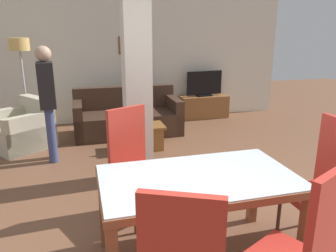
# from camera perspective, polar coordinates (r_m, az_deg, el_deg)

# --- Properties ---
(back_wall) EXTENTS (7.20, 0.09, 2.70)m
(back_wall) POSITION_cam_1_polar(r_m,az_deg,el_deg) (7.09, -8.15, 11.72)
(back_wall) COLOR silver
(back_wall) RESTS_ON ground_plane
(divider_pillar) EXTENTS (0.32, 0.37, 2.70)m
(divider_pillar) POSITION_cam_1_polar(r_m,az_deg,el_deg) (4.09, -5.48, 8.50)
(divider_pillar) COLOR silver
(divider_pillar) RESTS_ON ground_plane
(dining_table) EXTENTS (1.59, 0.91, 0.78)m
(dining_table) POSITION_cam_1_polar(r_m,az_deg,el_deg) (2.75, 5.27, -11.75)
(dining_table) COLOR brown
(dining_table) RESTS_ON ground_plane
(dining_chair_far_left) EXTENTS (0.61, 0.61, 1.16)m
(dining_chair_far_left) POSITION_cam_1_polar(r_m,az_deg,el_deg) (3.39, -6.03, -6.31)
(dining_chair_far_left) COLOR #BB3328
(dining_chair_far_left) RESTS_ON ground_plane
(dining_chair_near_right) EXTENTS (0.62, 0.62, 1.16)m
(dining_chair_near_right) POSITION_cam_1_polar(r_m,az_deg,el_deg) (2.33, 22.63, -19.10)
(dining_chair_near_right) COLOR red
(dining_chair_near_right) RESTS_ON ground_plane
(dining_chair_head_right) EXTENTS (0.46, 0.46, 1.16)m
(dining_chair_head_right) POSITION_cam_1_polar(r_m,az_deg,el_deg) (3.34, 25.39, -8.28)
(dining_chair_head_right) COLOR #BB3228
(dining_chair_head_right) RESTS_ON ground_plane
(sofa) EXTENTS (1.96, 0.94, 0.85)m
(sofa) POSITION_cam_1_polar(r_m,az_deg,el_deg) (6.30, -7.09, 1.36)
(sofa) COLOR #3E291E
(sofa) RESTS_ON ground_plane
(armchair) EXTENTS (1.18, 1.17, 0.81)m
(armchair) POSITION_cam_1_polar(r_m,az_deg,el_deg) (5.99, -23.93, -0.78)
(armchair) COLOR beige
(armchair) RESTS_ON ground_plane
(coffee_table) EXTENTS (0.66, 0.46, 0.41)m
(coffee_table) POSITION_cam_1_polar(r_m,az_deg,el_deg) (5.43, -4.21, -1.87)
(coffee_table) COLOR brown
(coffee_table) RESTS_ON ground_plane
(bottle) EXTENTS (0.06, 0.06, 0.22)m
(bottle) POSITION_cam_1_polar(r_m,az_deg,el_deg) (5.22, -6.06, 0.58)
(bottle) COLOR #B2B7BC
(bottle) RESTS_ON coffee_table
(tv_stand) EXTENTS (1.08, 0.40, 0.50)m
(tv_stand) POSITION_cam_1_polar(r_m,az_deg,el_deg) (7.42, 6.21, 3.36)
(tv_stand) COLOR brown
(tv_stand) RESTS_ON ground_plane
(tv_screen) EXTENTS (0.83, 0.24, 0.55)m
(tv_screen) POSITION_cam_1_polar(r_m,az_deg,el_deg) (7.32, 6.34, 7.29)
(tv_screen) COLOR black
(tv_screen) RESTS_ON tv_stand
(floor_lamp) EXTENTS (0.35, 0.35, 1.78)m
(floor_lamp) POSITION_cam_1_polar(r_m,az_deg,el_deg) (6.45, -24.33, 11.38)
(floor_lamp) COLOR #B7B7BC
(floor_lamp) RESTS_ON ground_plane
(standing_person) EXTENTS (0.25, 0.40, 1.70)m
(standing_person) POSITION_cam_1_polar(r_m,az_deg,el_deg) (5.06, -20.25, 4.83)
(standing_person) COLOR #3B4673
(standing_person) RESTS_ON ground_plane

